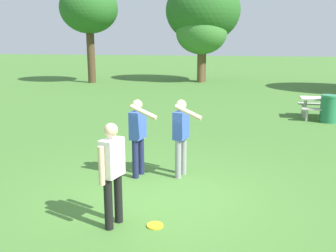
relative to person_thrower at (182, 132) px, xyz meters
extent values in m
plane|color=#447530|center=(-0.23, -0.97, -0.96)|extent=(120.00, 120.00, 0.00)
cylinder|color=gray|center=(0.02, 0.13, -0.55)|extent=(0.13, 0.13, 0.82)
cylinder|color=gray|center=(-0.05, -0.12, -0.55)|extent=(0.13, 0.13, 0.82)
cube|color=#3856B7|center=(-0.01, 0.00, 0.15)|extent=(0.32, 0.43, 0.58)
sphere|color=beige|center=(-0.01, 0.00, 0.57)|extent=(0.21, 0.21, 0.21)
cylinder|color=beige|center=(0.06, 0.25, 0.10)|extent=(0.09, 0.09, 0.58)
cylinder|color=beige|center=(0.18, -0.32, 0.49)|extent=(0.58, 0.25, 0.28)
cylinder|color=black|center=(-0.73, -2.45, -0.55)|extent=(0.13, 0.13, 0.82)
cylinder|color=black|center=(-0.66, -2.20, -0.55)|extent=(0.13, 0.13, 0.82)
cube|color=white|center=(-0.70, -2.33, 0.15)|extent=(0.32, 0.43, 0.58)
sphere|color=beige|center=(-0.70, -2.33, 0.57)|extent=(0.21, 0.21, 0.21)
cylinder|color=beige|center=(-0.77, -2.58, 0.10)|extent=(0.09, 0.09, 0.58)
cylinder|color=beige|center=(-0.62, -2.08, 0.10)|extent=(0.09, 0.09, 0.58)
cylinder|color=#1E234C|center=(-0.87, -0.03, -0.55)|extent=(0.13, 0.13, 0.82)
cylinder|color=#1E234C|center=(-0.92, -0.29, -0.55)|extent=(0.13, 0.13, 0.82)
cube|color=#3856B7|center=(-0.90, -0.16, 0.15)|extent=(0.30, 0.42, 0.58)
sphere|color=beige|center=(-0.90, -0.16, 0.57)|extent=(0.21, 0.21, 0.21)
cylinder|color=beige|center=(-0.84, 0.10, 0.10)|extent=(0.09, 0.09, 0.58)
cylinder|color=beige|center=(-0.69, -0.47, 0.49)|extent=(0.58, 0.21, 0.28)
cylinder|color=yellow|center=(-0.06, -2.24, -0.95)|extent=(0.26, 0.26, 0.03)
cube|color=beige|center=(4.19, 6.78, -0.22)|extent=(1.72, 0.82, 0.06)
cube|color=#B6B2A8|center=(4.17, 6.20, -0.52)|extent=(1.71, 0.32, 0.05)
cube|color=#B6B2A8|center=(4.21, 7.36, -0.52)|extent=(1.71, 0.32, 0.05)
cylinder|color=#B6B2A8|center=(3.53, 6.80, -0.61)|extent=(0.11, 0.11, 0.71)
cylinder|color=#B6B2A8|center=(3.51, 6.22, -0.75)|extent=(0.09, 0.09, 0.41)
cylinder|color=#B6B2A8|center=(3.55, 7.38, -0.75)|extent=(0.09, 0.09, 0.41)
cylinder|color=#237047|center=(4.22, 6.20, -0.51)|extent=(0.56, 0.56, 0.90)
cylinder|color=#2E8657|center=(4.22, 6.20, -0.03)|extent=(0.59, 0.59, 0.06)
cylinder|color=#4C3823|center=(-8.60, 16.14, 0.91)|extent=(0.51, 0.51, 3.74)
ellipsoid|color=#286023|center=(-8.60, 16.14, 3.80)|extent=(3.72, 3.72, 3.16)
cylinder|color=brown|center=(-1.49, 17.73, 0.21)|extent=(0.49, 0.49, 2.35)
ellipsoid|color=#3D7A33|center=(-1.49, 17.73, 2.31)|extent=(3.36, 3.36, 2.86)
cylinder|color=#4C3823|center=(-1.48, 18.30, 0.70)|extent=(0.56, 0.56, 3.32)
ellipsoid|color=#286023|center=(-1.48, 18.30, 3.72)|extent=(4.93, 4.93, 4.19)
camera|label=1|loc=(1.15, -7.40, 1.88)|focal=39.85mm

